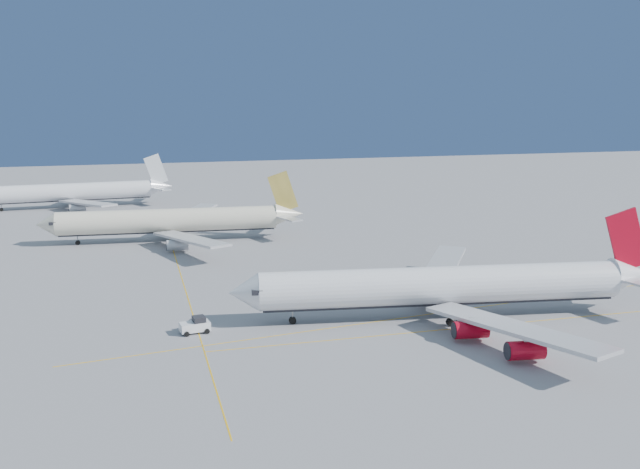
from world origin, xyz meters
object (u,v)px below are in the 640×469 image
at_px(airliner_virgin, 450,286).
at_px(airliner_etihad, 175,221).
at_px(airliner_third, 75,192).
at_px(pushback_tug, 196,325).

bearing_deg(airliner_virgin, airliner_etihad, 125.69).
distance_m(airliner_virgin, airliner_etihad, 79.18).
bearing_deg(airliner_third, airliner_virgin, -67.79).
xyz_separation_m(airliner_third, pushback_tug, (24.23, -124.50, -3.62)).
relative_size(airliner_virgin, airliner_etihad, 1.11).
bearing_deg(pushback_tug, airliner_third, 91.56).
height_order(airliner_etihad, pushback_tug, airliner_etihad).
height_order(airliner_virgin, pushback_tug, airliner_virgin).
xyz_separation_m(airliner_etihad, pushback_tug, (-1.53, -66.77, -3.78)).
bearing_deg(pushback_tug, airliner_etihad, 79.24).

